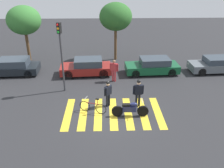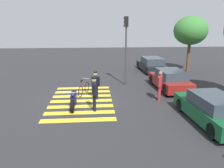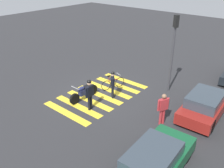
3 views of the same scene
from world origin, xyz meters
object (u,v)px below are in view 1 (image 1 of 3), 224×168
(car_grey_coupe, at_px, (217,65))
(car_maroon_wagon, at_px, (87,67))
(pedestrian_bystander, at_px, (114,69))
(officer_by_motorcycle, at_px, (138,91))
(police_motorcycle, at_px, (130,109))
(officer_on_foot, at_px, (108,92))
(traffic_light_pole, at_px, (61,48))
(car_black_suv, at_px, (13,67))
(leaning_bicycle, at_px, (93,107))
(car_green_compact, at_px, (153,66))

(car_grey_coupe, bearing_deg, car_maroon_wagon, -178.44)
(pedestrian_bystander, height_order, car_grey_coupe, pedestrian_bystander)
(pedestrian_bystander, distance_m, car_maroon_wagon, 2.58)
(officer_by_motorcycle, xyz_separation_m, car_grey_coupe, (7.26, 5.41, -0.47))
(police_motorcycle, relative_size, officer_on_foot, 1.24)
(traffic_light_pole, bearing_deg, pedestrian_bystander, 23.00)
(car_black_suv, bearing_deg, leaning_bicycle, -41.81)
(car_green_compact, distance_m, car_grey_coupe, 5.40)
(car_maroon_wagon, bearing_deg, car_green_compact, 1.00)
(officer_on_foot, height_order, car_black_suv, officer_on_foot)
(officer_on_foot, xyz_separation_m, traffic_light_pole, (-3.05, 2.17, 2.19))
(pedestrian_bystander, xyz_separation_m, car_grey_coupe, (8.61, 1.64, -0.38))
(car_green_compact, bearing_deg, officer_on_foot, -126.02)
(traffic_light_pole, bearing_deg, police_motorcycle, -37.92)
(car_maroon_wagon, height_order, traffic_light_pole, traffic_light_pole)
(police_motorcycle, bearing_deg, car_black_suv, 144.03)
(leaning_bicycle, bearing_deg, pedestrian_bystander, 72.09)
(officer_on_foot, bearing_deg, car_black_suv, 145.37)
(officer_on_foot, xyz_separation_m, car_black_suv, (-7.68, 5.31, -0.38))
(officer_on_foot, distance_m, car_green_compact, 6.34)
(officer_on_foot, relative_size, traffic_light_pole, 0.36)
(police_motorcycle, distance_m, car_green_compact, 6.78)
(leaning_bicycle, relative_size, pedestrian_bystander, 0.94)
(car_black_suv, xyz_separation_m, car_green_compact, (11.41, -0.18, 0.01))
(leaning_bicycle, height_order, officer_by_motorcycle, officer_by_motorcycle)
(officer_on_foot, distance_m, traffic_light_pole, 4.34)
(leaning_bicycle, bearing_deg, police_motorcycle, -11.52)
(police_motorcycle, height_order, car_grey_coupe, car_grey_coupe)
(police_motorcycle, xyz_separation_m, leaning_bicycle, (-2.19, 0.45, -0.09))
(police_motorcycle, relative_size, officer_by_motorcycle, 1.17)
(car_grey_coupe, bearing_deg, officer_by_motorcycle, -143.30)
(pedestrian_bystander, distance_m, car_green_compact, 3.54)
(leaning_bicycle, height_order, pedestrian_bystander, pedestrian_bystander)
(officer_on_foot, height_order, car_grey_coupe, officer_on_foot)
(traffic_light_pole, bearing_deg, officer_on_foot, -35.46)
(officer_on_foot, height_order, traffic_light_pole, traffic_light_pole)
(car_black_suv, xyz_separation_m, car_grey_coupe, (16.80, 0.02, -0.01))
(police_motorcycle, relative_size, car_green_compact, 0.49)
(leaning_bicycle, relative_size, car_black_suv, 0.38)
(car_grey_coupe, relative_size, traffic_light_pole, 0.92)
(pedestrian_bystander, relative_size, car_green_compact, 0.39)
(officer_on_foot, distance_m, car_grey_coupe, 10.56)
(officer_by_motorcycle, height_order, car_black_suv, officer_by_motorcycle)
(leaning_bicycle, xyz_separation_m, car_black_suv, (-6.76, 6.05, 0.24))
(police_motorcycle, height_order, traffic_light_pole, traffic_light_pole)
(leaning_bicycle, height_order, car_maroon_wagon, car_maroon_wagon)
(leaning_bicycle, relative_size, car_grey_coupe, 0.37)
(officer_by_motorcycle, xyz_separation_m, car_black_suv, (-9.54, 5.39, -0.46))
(police_motorcycle, height_order, car_green_compact, car_green_compact)
(officer_on_foot, bearing_deg, car_maroon_wagon, 108.32)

